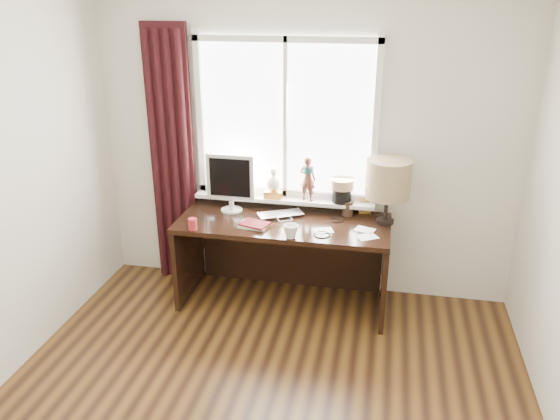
% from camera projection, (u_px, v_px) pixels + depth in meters
% --- Properties ---
extents(wall_back, '(3.50, 0.00, 2.60)m').
position_uv_depth(wall_back, '(304.00, 143.00, 4.49)').
color(wall_back, beige).
rests_on(wall_back, ground).
extents(laptop, '(0.44, 0.38, 0.03)m').
position_uv_depth(laptop, '(281.00, 215.00, 4.47)').
color(laptop, silver).
rests_on(laptop, desk).
extents(mug, '(0.14, 0.13, 0.11)m').
position_uv_depth(mug, '(291.00, 231.00, 4.06)').
color(mug, white).
rests_on(mug, desk).
extents(red_cup, '(0.07, 0.07, 0.09)m').
position_uv_depth(red_cup, '(193.00, 224.00, 4.21)').
color(red_cup, maroon).
rests_on(red_cup, desk).
extents(window, '(1.52, 0.20, 1.40)m').
position_uv_depth(window, '(287.00, 143.00, 4.46)').
color(window, white).
rests_on(window, ground).
extents(curtain, '(0.38, 0.09, 2.25)m').
position_uv_depth(curtain, '(172.00, 160.00, 4.68)').
color(curtain, black).
rests_on(curtain, floor).
extents(desk, '(1.70, 0.70, 0.75)m').
position_uv_depth(desk, '(286.00, 244.00, 4.55)').
color(desk, black).
rests_on(desk, floor).
extents(monitor, '(0.40, 0.18, 0.49)m').
position_uv_depth(monitor, '(231.00, 180.00, 4.48)').
color(monitor, beige).
rests_on(monitor, desk).
extents(notebook_stack, '(0.25, 0.20, 0.03)m').
position_uv_depth(notebook_stack, '(254.00, 225.00, 4.27)').
color(notebook_stack, beige).
rests_on(notebook_stack, desk).
extents(brush_holder, '(0.09, 0.09, 0.25)m').
position_uv_depth(brush_holder, '(348.00, 208.00, 4.47)').
color(brush_holder, black).
rests_on(brush_holder, desk).
extents(icon_frame, '(0.10, 0.04, 0.13)m').
position_uv_depth(icon_frame, '(365.00, 206.00, 4.50)').
color(icon_frame, gold).
rests_on(icon_frame, desk).
extents(table_lamp, '(0.35, 0.35, 0.52)m').
position_uv_depth(table_lamp, '(388.00, 180.00, 4.21)').
color(table_lamp, black).
rests_on(table_lamp, desk).
extents(loose_papers, '(0.52, 0.29, 0.00)m').
position_uv_depth(loose_papers, '(352.00, 232.00, 4.17)').
color(loose_papers, white).
rests_on(loose_papers, desk).
extents(desk_cables, '(0.53, 0.46, 0.01)m').
position_uv_depth(desk_cables, '(318.00, 225.00, 4.29)').
color(desk_cables, black).
rests_on(desk_cables, desk).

